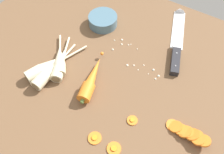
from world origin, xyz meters
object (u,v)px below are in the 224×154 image
object	(u,v)px
carrot_slice_stray_far	(132,120)
parsnip_mid_left	(60,64)
carrot_slice_stray_near	(95,138)
prep_bowl	(103,20)
parsnip_back	(47,66)
chefs_knife	(178,37)
carrot_slice_stack	(188,133)
parsnip_front	(60,60)
carrot_slice_stray_mid	(114,148)
whole_carrot	(91,80)
parsnip_mid_right	(49,71)

from	to	relation	value
carrot_slice_stray_far	parsnip_mid_left	bearing A→B (deg)	171.41
carrot_slice_stray_near	prep_bowl	xyz separation A→B (cm)	(-22.86, 40.07, 1.79)
parsnip_back	chefs_knife	bearing A→B (deg)	49.27
prep_bowl	parsnip_mid_left	bearing A→B (deg)	-91.83
carrot_slice_stack	carrot_slice_stray_near	world-z (taller)	carrot_slice_stack
parsnip_front	carrot_slice_stray_far	xyz separation A→B (cm)	(31.40, -5.73, -1.62)
chefs_knife	carrot_slice_stray_mid	size ratio (longest dim) A/B	8.47
chefs_knife	carrot_slice_stray_mid	bearing A→B (deg)	-88.15
whole_carrot	parsnip_mid_right	xyz separation A→B (cm)	(-13.73, -4.30, -0.12)
parsnip_back	parsnip_front	bearing A→B (deg)	65.57
parsnip_back	whole_carrot	bearing A→B (deg)	10.89
carrot_slice_stray_mid	carrot_slice_stray_far	distance (cm)	10.10
parsnip_mid_left	parsnip_back	xyz separation A→B (cm)	(-3.14, -2.98, -0.00)
parsnip_back	carrot_slice_stack	distance (cm)	48.78
carrot_slice_stack	carrot_slice_stray_far	world-z (taller)	carrot_slice_stack
chefs_knife	parsnip_back	world-z (taller)	parsnip_back
whole_carrot	parsnip_back	distance (cm)	15.87
parsnip_mid_right	prep_bowl	xyz separation A→B (cm)	(2.09, 29.48, 0.17)
parsnip_front	carrot_slice_stray_mid	xyz separation A→B (cm)	(31.14, -15.82, -1.62)
whole_carrot	parsnip_mid_right	bearing A→B (deg)	-162.61
parsnip_front	parsnip_back	world-z (taller)	same
prep_bowl	parsnip_front	bearing A→B (deg)	-94.89
carrot_slice_stray_near	whole_carrot	bearing A→B (deg)	126.99
chefs_knife	whole_carrot	xyz separation A→B (cm)	(-15.89, -33.55, 1.45)
parsnip_front	carrot_slice_stray_near	size ratio (longest dim) A/B	4.09
parsnip_front	parsnip_mid_right	bearing A→B (deg)	-90.41
parsnip_back	carrot_slice_stray_far	xyz separation A→B (cm)	(33.29, -1.57, -1.62)
chefs_knife	carrot_slice_stray_far	xyz separation A→B (cm)	(1.81, -38.12, -0.29)
chefs_knife	parsnip_mid_right	xyz separation A→B (cm)	(-29.63, -37.85, 1.33)
carrot_slice_stray_near	carrot_slice_stray_far	world-z (taller)	same
carrot_slice_stack	prep_bowl	size ratio (longest dim) A/B	1.18
parsnip_mid_left	prep_bowl	size ratio (longest dim) A/B	1.68
carrot_slice_stack	whole_carrot	bearing A→B (deg)	179.63
chefs_knife	carrot_slice_stack	bearing A→B (deg)	-62.97
parsnip_mid_left	parsnip_back	distance (cm)	4.33
parsnip_back	prep_bowl	size ratio (longest dim) A/B	2.06
parsnip_mid_right	parsnip_front	bearing A→B (deg)	89.59
parsnip_mid_right	carrot_slice_stray_far	bearing A→B (deg)	-0.49
parsnip_mid_left	prep_bowl	world-z (taller)	same
whole_carrot	parsnip_back	world-z (taller)	whole_carrot
whole_carrot	parsnip_front	xyz separation A→B (cm)	(-13.69, 1.16, -0.12)
parsnip_mid_right	carrot_slice_stray_far	distance (cm)	31.48
carrot_slice_stray_near	chefs_knife	bearing A→B (deg)	84.50
whole_carrot	parsnip_back	bearing A→B (deg)	-169.11
carrot_slice_stray_near	carrot_slice_stray_mid	xyz separation A→B (cm)	(6.23, 0.24, 0.00)
parsnip_back	prep_bowl	bearing A→B (deg)	82.03
carrot_slice_stray_near	prep_bowl	world-z (taller)	prep_bowl
carrot_slice_stray_near	prep_bowl	distance (cm)	46.17
parsnip_mid_right	prep_bowl	bearing A→B (deg)	85.94
parsnip_front	parsnip_mid_right	distance (cm)	5.46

